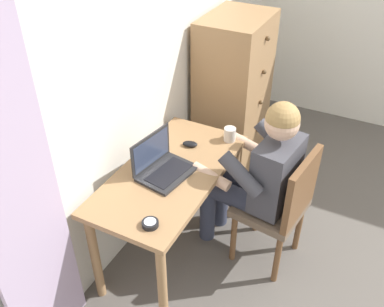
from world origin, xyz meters
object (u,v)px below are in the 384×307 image
Objects in this scene: chair at (281,204)px; person_seated at (258,172)px; laptop at (162,165)px; coffee_mug at (230,134)px; desk at (171,185)px; desk_clock at (150,224)px; dresser at (233,96)px; computer_mouse at (190,144)px.

person_seated reaches higher than chair.
laptop is 0.56m from coffee_mug.
desk_clock reaches higher than desk.
dresser reaches higher than coffee_mug.
chair is at bearing -141.67° from dresser.
desk_clock is at bearing -157.39° from laptop.
chair is 0.71m from computer_mouse.
desk is 11.58× the size of computer_mouse.
computer_mouse is 0.83× the size of coffee_mug.
person_seated is (0.29, -0.47, 0.07)m from desk.
desk is at bearing -51.97° from laptop.
chair is (0.26, -0.65, -0.11)m from desk.
desk is 0.49m from desk_clock.
desk_clock is 0.75× the size of coffee_mug.
desk_clock is at bearing -172.72° from dresser.
coffee_mug is at bearing -3.29° from desk_clock.
person_seated is 10.00× the size of coffee_mug.
dresser reaches higher than desk.
laptop is 0.33m from computer_mouse.
chair reaches higher than desk_clock.
dresser is at bearing 31.21° from person_seated.
computer_mouse is at bearing -4.24° from laptop.
dresser is at bearing 1.50° from laptop.
person_seated is 0.49m from computer_mouse.
desk is at bearing 112.15° from chair.
person_seated is at bearing -125.10° from coffee_mug.
desk is at bearing -176.59° from dresser.
desk_clock is at bearing 144.54° from chair.
coffee_mug is at bearing -62.21° from computer_mouse.
dresser reaches higher than desk_clock.
desk is 1.31× the size of chair.
desk_clock is (-0.45, -0.14, 0.13)m from desk.
computer_mouse is at bearing 132.03° from coffee_mug.
computer_mouse is 1.11× the size of desk_clock.
computer_mouse is at bearing 88.99° from person_seated.
chair is 0.57m from coffee_mug.
laptop is at bearing 161.52° from computer_mouse.
person_seated is 0.35m from coffee_mug.
person_seated is (0.02, 0.18, 0.18)m from chair.
dresser is 3.54× the size of laptop.
person_seated is 3.20× the size of laptop.
chair is at bearing -115.27° from coffee_mug.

